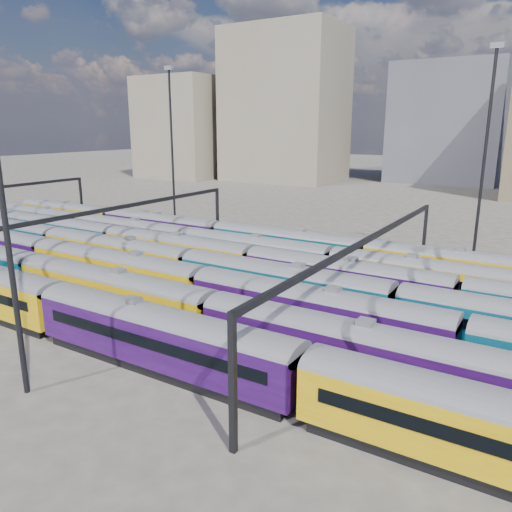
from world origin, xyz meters
The scene contains 12 objects.
ground centered at (0.00, 0.00, 0.00)m, with size 500.00×500.00×0.00m, color #47403C.
rake_0 centered at (-10.74, -15.00, 2.89)m, with size 133.93×3.26×5.51m.
rake_1 centered at (12.31, -10.00, 2.85)m, with size 153.81×3.21×5.42m.
rake_2 centered at (-14.72, -5.00, 2.88)m, with size 155.46×3.25×5.48m.
rake_3 centered at (1.79, 0.00, 2.81)m, with size 151.75×3.17×5.34m.
rake_4 centered at (-15.16, 5.00, 2.74)m, with size 105.66×3.09×5.21m.
rake_5 centered at (-7.60, 10.00, 2.63)m, with size 101.55×2.98×5.01m.
rake_6 centered at (4.59, 15.00, 2.68)m, with size 124.42×3.03×5.11m.
gantry_1 centered at (-20.00, 0.00, 6.79)m, with size 0.35×40.35×8.03m.
gantry_2 centered at (10.00, 0.00, 6.79)m, with size 0.35×40.35×8.03m.
mast_1 centered at (-30.00, 22.00, 13.97)m, with size 1.40×0.50×25.60m.
mast_3 centered at (15.00, 24.00, 13.97)m, with size 1.40×0.50×25.60m.
Camera 1 is at (23.18, -39.08, 16.93)m, focal length 35.00 mm.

